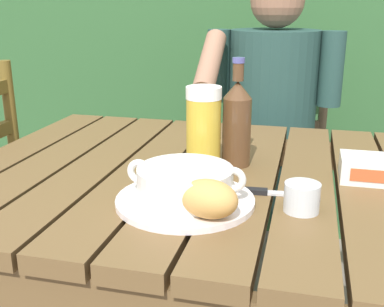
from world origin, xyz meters
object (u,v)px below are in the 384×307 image
soup_bowl (185,182)px  table_knife (266,192)px  serving_plate (185,200)px  butter_tub (370,169)px  water_glass_small (302,197)px  chair_near_diner (272,166)px  bread_roll (209,199)px  beer_glass (204,129)px  person_eating (270,115)px  beer_bottle (237,122)px

soup_bowl → table_knife: (0.15, 0.08, -0.04)m
serving_plate → butter_tub: butter_tub is taller
water_glass_small → butter_tub: 0.24m
soup_bowl → butter_tub: bearing=31.2°
chair_near_diner → soup_bowl: chair_near_diner is taller
chair_near_diner → table_knife: size_ratio=5.77×
butter_tub → water_glass_small: bearing=-124.9°
water_glass_small → butter_tub: (0.14, 0.20, -0.00)m
soup_bowl → bread_roll: 0.09m
chair_near_diner → beer_glass: size_ratio=4.72×
serving_plate → table_knife: 0.17m
soup_bowl → bread_roll: size_ratio=1.87×
chair_near_diner → water_glass_small: 1.12m
person_eating → soup_bowl: (-0.09, -0.89, 0.06)m
person_eating → beer_glass: size_ratio=6.33×
chair_near_diner → table_knife: bearing=-86.6°
person_eating → serving_plate: size_ratio=4.57×
butter_tub → serving_plate: bearing=-148.8°
bread_roll → beer_glass: 0.29m
water_glass_small → table_knife: bearing=137.0°
person_eating → chair_near_diner: bearing=89.2°
serving_plate → butter_tub: bearing=31.2°
beer_glass → beer_bottle: bearing=37.1°
person_eating → water_glass_small: 0.89m
bread_roll → beer_glass: (-0.07, 0.27, 0.05)m
beer_glass → butter_tub: size_ratio=1.57×
soup_bowl → beer_glass: 0.21m
soup_bowl → beer_bottle: 0.27m
chair_near_diner → bread_roll: chair_near_diner is taller
serving_plate → bread_roll: 0.10m
chair_near_diner → beer_bottle: (-0.03, -0.83, 0.39)m
person_eating → soup_bowl: 0.90m
table_knife → serving_plate: bearing=-150.3°
chair_near_diner → serving_plate: chair_near_diner is taller
soup_bowl → beer_glass: beer_glass is taller
serving_plate → water_glass_small: size_ratio=4.03×
bread_roll → water_glass_small: bread_roll is taller
person_eating → beer_glass: bearing=-97.8°
soup_bowl → water_glass_small: 0.22m
chair_near_diner → butter_tub: chair_near_diner is taller
bread_roll → water_glass_small: 0.18m
water_glass_small → butter_tub: bearing=55.1°
person_eating → beer_glass: person_eating is taller
soup_bowl → water_glass_small: soup_bowl is taller
person_eating → table_knife: 0.81m
soup_bowl → butter_tub: (0.36, 0.22, -0.02)m
chair_near_diner → butter_tub: 0.96m
chair_near_diner → butter_tub: size_ratio=7.41×
butter_tub → table_knife: butter_tub is taller
beer_glass → butter_tub: beer_glass is taller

